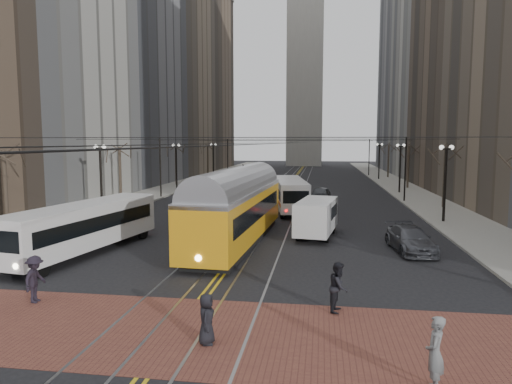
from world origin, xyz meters
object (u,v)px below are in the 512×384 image
(cargo_van, at_px, (316,219))
(pedestrian_c, at_px, (339,287))
(rear_bus, at_px, (290,195))
(sedan_parked, at_px, (410,239))
(pedestrian_b, at_px, (435,353))
(pedestrian_a, at_px, (207,319))
(sedan_grey, at_px, (320,195))
(transit_bus, at_px, (84,229))
(pedestrian_d, at_px, (35,279))
(streetcar, at_px, (238,214))
(clock_tower, at_px, (306,23))

(cargo_van, bearing_deg, pedestrian_c, -77.45)
(rear_bus, bearing_deg, sedan_parked, -70.22)
(pedestrian_b, bearing_deg, pedestrian_a, -88.00)
(rear_bus, distance_m, sedan_parked, 16.21)
(rear_bus, height_order, sedan_grey, rear_bus)
(transit_bus, bearing_deg, pedestrian_d, -65.69)
(pedestrian_b, bearing_deg, sedan_grey, -157.59)
(rear_bus, height_order, pedestrian_c, rear_bus)
(cargo_van, distance_m, pedestrian_b, 18.30)
(streetcar, height_order, pedestrian_b, streetcar)
(streetcar, relative_size, pedestrian_c, 8.25)
(streetcar, bearing_deg, transit_bus, -149.28)
(pedestrian_a, relative_size, pedestrian_c, 0.86)
(streetcar, bearing_deg, clock_tower, 92.85)
(rear_bus, bearing_deg, pedestrian_d, -116.56)
(cargo_van, bearing_deg, clock_tower, 101.06)
(pedestrian_c, distance_m, pedestrian_d, 11.43)
(streetcar, distance_m, sedan_parked, 10.11)
(rear_bus, xyz_separation_m, pedestrian_c, (3.40, -24.05, -0.48))
(streetcar, height_order, pedestrian_a, streetcar)
(pedestrian_c, bearing_deg, pedestrian_b, -144.05)
(streetcar, height_order, sedan_parked, streetcar)
(cargo_van, bearing_deg, rear_bus, 110.91)
(rear_bus, bearing_deg, streetcar, -108.46)
(rear_bus, distance_m, pedestrian_a, 27.33)
(transit_bus, xyz_separation_m, pedestrian_a, (9.41, -10.01, -0.59))
(pedestrian_a, bearing_deg, pedestrian_c, -57.87)
(transit_bus, relative_size, sedan_parked, 2.31)
(transit_bus, xyz_separation_m, pedestrian_d, (2.05, -7.43, -0.46))
(pedestrian_a, distance_m, pedestrian_b, 6.43)
(transit_bus, relative_size, pedestrian_c, 6.07)
(pedestrian_d, bearing_deg, pedestrian_b, -110.16)
(sedan_parked, height_order, pedestrian_a, pedestrian_a)
(transit_bus, height_order, cargo_van, transit_bus)
(cargo_van, relative_size, pedestrian_c, 2.98)
(pedestrian_a, relative_size, pedestrian_b, 0.83)
(sedan_parked, bearing_deg, transit_bus, -177.47)
(transit_bus, bearing_deg, clock_tower, 94.04)
(pedestrian_a, bearing_deg, sedan_parked, -39.34)
(transit_bus, xyz_separation_m, pedestrian_c, (13.46, -6.75, -0.46))
(cargo_van, relative_size, sedan_grey, 1.13)
(sedan_grey, relative_size, pedestrian_b, 2.53)
(sedan_grey, height_order, pedestrian_d, pedestrian_d)
(streetcar, bearing_deg, pedestrian_c, -59.00)
(clock_tower, bearing_deg, transit_bus, -94.88)
(sedan_grey, relative_size, pedestrian_a, 3.06)
(sedan_grey, relative_size, sedan_parked, 1.00)
(cargo_van, bearing_deg, sedan_parked, -23.25)
(rear_bus, relative_size, pedestrian_b, 5.71)
(sedan_grey, height_order, pedestrian_b, pedestrian_b)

